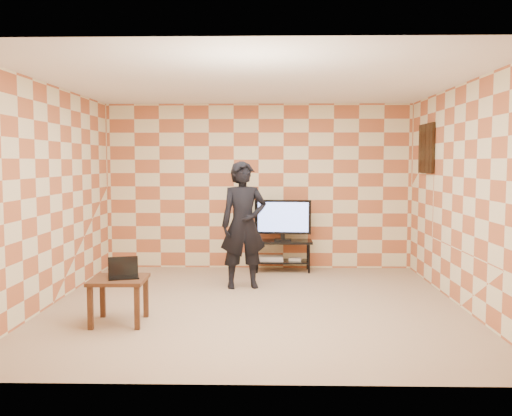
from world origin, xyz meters
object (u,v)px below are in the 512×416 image
(side_table, at_px, (119,286))
(tv, at_px, (283,218))
(tv_stand, at_px, (283,249))
(person, at_px, (244,225))

(side_table, bearing_deg, tv, 58.21)
(side_table, bearing_deg, tv_stand, 58.24)
(tv_stand, relative_size, person, 0.53)
(tv_stand, distance_m, person, 1.42)
(tv_stand, relative_size, tv, 1.04)
(side_table, height_order, person, person)
(tv, distance_m, person, 1.32)
(tv, relative_size, person, 0.51)
(tv_stand, distance_m, side_table, 3.52)
(tv, height_order, person, person)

